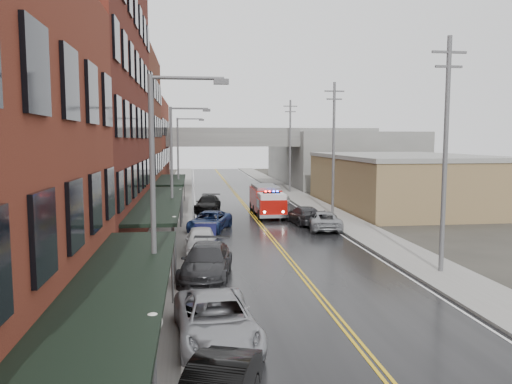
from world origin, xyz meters
TOP-DOWN VIEW (x-y plane):
  - road at (0.00, 30.00)m, footprint 11.00×160.00m
  - sidewalk_left at (-7.30, 30.00)m, footprint 3.00×160.00m
  - sidewalk_right at (7.30, 30.00)m, footprint 3.00×160.00m
  - curb_left at (-5.65, 30.00)m, footprint 0.30×160.00m
  - curb_right at (5.65, 30.00)m, footprint 0.30×160.00m
  - brick_building_b at (-13.30, 23.00)m, footprint 9.00×20.00m
  - brick_building_c at (-13.30, 40.50)m, footprint 9.00×15.00m
  - brick_building_far at (-13.30, 58.00)m, footprint 9.00×20.00m
  - tan_building at (16.00, 40.00)m, footprint 14.00×22.00m
  - right_far_block at (18.00, 70.00)m, footprint 18.00×30.00m
  - awning_0 at (-7.49, 4.00)m, footprint 2.60×16.00m
  - awning_1 at (-7.49, 23.00)m, footprint 2.60×18.00m
  - awning_2 at (-7.49, 40.50)m, footprint 2.60×13.00m
  - globe_lamp_0 at (-6.40, 2.00)m, footprint 0.44×0.44m
  - globe_lamp_1 at (-6.40, 16.00)m, footprint 0.44×0.44m
  - globe_lamp_2 at (-6.40, 30.00)m, footprint 0.44×0.44m
  - street_lamp_0 at (-6.55, 8.00)m, footprint 2.64×0.22m
  - street_lamp_1 at (-6.55, 24.00)m, footprint 2.64×0.22m
  - street_lamp_2 at (-6.55, 40.00)m, footprint 2.64×0.22m
  - utility_pole_0 at (7.20, 15.00)m, footprint 1.80×0.24m
  - utility_pole_1 at (7.20, 35.00)m, footprint 1.80×0.24m
  - utility_pole_2 at (7.20, 55.00)m, footprint 1.80×0.24m
  - overpass at (0.00, 62.00)m, footprint 40.00×10.00m
  - fire_truck at (1.26, 35.70)m, footprint 3.01×7.37m
  - parked_car_left_2 at (-4.75, 7.68)m, footprint 3.09×5.90m
  - parked_car_left_3 at (-4.84, 15.70)m, footprint 3.16×6.05m
  - parked_car_left_4 at (-5.00, 21.20)m, footprint 1.98×4.72m
  - parked_car_left_5 at (-4.66, 23.78)m, footprint 1.68×4.21m
  - parked_car_left_6 at (-4.20, 28.80)m, footprint 4.00×5.80m
  - parked_car_left_7 at (-4.00, 39.20)m, footprint 2.99×5.51m
  - parked_car_right_0 at (4.54, 28.20)m, footprint 3.12×5.48m
  - parked_car_right_1 at (3.60, 30.94)m, footprint 2.67×5.30m
  - parked_car_right_2 at (3.60, 44.28)m, footprint 2.66×4.25m
  - parked_car_right_3 at (3.60, 52.20)m, footprint 2.95×4.79m

SIDE VIEW (x-z plane):
  - road at x=0.00m, z-range 0.00..0.02m
  - sidewalk_left at x=-7.30m, z-range 0.00..0.15m
  - sidewalk_right at x=7.30m, z-range 0.00..0.15m
  - curb_left at x=-5.65m, z-range 0.00..0.15m
  - curb_right at x=5.65m, z-range 0.00..0.15m
  - parked_car_right_2 at x=3.60m, z-range 0.00..1.35m
  - parked_car_left_5 at x=-4.66m, z-range 0.00..1.36m
  - parked_car_right_0 at x=4.54m, z-range 0.00..1.44m
  - parked_car_left_6 at x=-4.20m, z-range 0.00..1.47m
  - parked_car_right_1 at x=3.60m, z-range 0.00..1.48m
  - parked_car_right_3 at x=3.60m, z-range 0.00..1.49m
  - parked_car_left_7 at x=-4.00m, z-range 0.00..1.52m
  - parked_car_left_2 at x=-4.75m, z-range 0.00..1.58m
  - parked_car_left_4 at x=-5.00m, z-range 0.00..1.60m
  - parked_car_left_3 at x=-4.84m, z-range 0.00..1.67m
  - fire_truck at x=1.26m, z-range 0.11..2.80m
  - globe_lamp_0 at x=-6.40m, z-range 0.75..3.87m
  - globe_lamp_1 at x=-6.40m, z-range 0.75..3.87m
  - globe_lamp_2 at x=-6.40m, z-range 0.75..3.87m
  - tan_building at x=16.00m, z-range 0.00..5.00m
  - awning_2 at x=-7.49m, z-range 1.44..4.53m
  - awning_0 at x=-7.49m, z-range 1.44..4.53m
  - awning_1 at x=-7.49m, z-range 1.44..4.53m
  - right_far_block at x=18.00m, z-range 0.00..8.00m
  - street_lamp_0 at x=-6.55m, z-range 0.69..9.69m
  - street_lamp_1 at x=-6.55m, z-range 0.69..9.69m
  - street_lamp_2 at x=-6.55m, z-range 0.69..9.69m
  - overpass at x=0.00m, z-range 2.24..9.74m
  - brick_building_far at x=-13.30m, z-range 0.00..12.00m
  - utility_pole_0 at x=7.20m, z-range 0.31..12.31m
  - utility_pole_1 at x=7.20m, z-range 0.31..12.31m
  - utility_pole_2 at x=7.20m, z-range 0.31..12.31m
  - brick_building_c at x=-13.30m, z-range 0.00..15.00m
  - brick_building_b at x=-13.30m, z-range 0.00..18.00m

